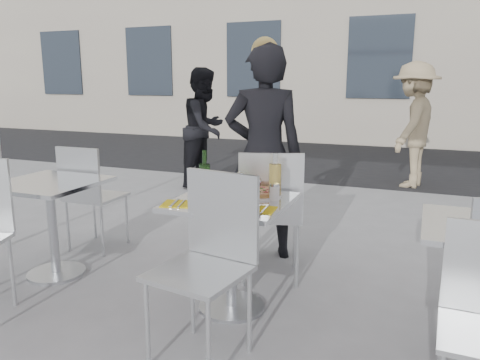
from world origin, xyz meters
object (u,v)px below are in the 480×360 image
at_px(side_chair_lfar, 89,190).
at_px(sugar_shaker, 274,192).
at_px(wineglass_red_a, 247,183).
at_px(chair_near, 210,250).
at_px(pedestrian_b, 413,125).
at_px(napkin_left, 177,203).
at_px(carafe, 275,179).
at_px(wine_bottle, 205,177).
at_px(napkin_right, 260,209).
at_px(pizza_far, 257,193).
at_px(chair_far, 271,206).
at_px(woman_diner, 264,154).
at_px(salad_plate, 237,193).
at_px(pizza_near, 227,206).
at_px(wineglass_red_b, 256,183).
at_px(main_table, 231,231).
at_px(pedestrian_a, 205,128).
at_px(wineglass_white_a, 227,181).
at_px(wineglass_white_b, 240,179).
at_px(side_table_left, 51,208).

xyz_separation_m(side_chair_lfar, sugar_shaker, (1.85, -0.44, 0.24)).
bearing_deg(wineglass_red_a, chair_near, -90.69).
bearing_deg(pedestrian_b, side_chair_lfar, -20.78).
bearing_deg(napkin_left, carafe, 23.66).
distance_m(wine_bottle, napkin_right, 0.55).
distance_m(pizza_far, wine_bottle, 0.36).
bearing_deg(chair_far, woman_diner, -82.85).
bearing_deg(pizza_far, pedestrian_b, 78.84).
xyz_separation_m(pedestrian_b, salad_plate, (-0.91, -4.34, -0.09)).
bearing_deg(side_chair_lfar, sugar_shaker, 165.58).
bearing_deg(pizza_near, wineglass_red_b, 69.36).
relative_size(chair_near, salad_plate, 4.58).
bearing_deg(napkin_left, wine_bottle, 68.53).
bearing_deg(main_table, pedestrian_a, 118.62).
relative_size(main_table, pizza_near, 2.42).
distance_m(wineglass_white_a, wineglass_red_a, 0.15).
distance_m(woman_diner, wineglass_white_b, 0.87).
bearing_deg(salad_plate, pedestrian_a, 119.24).
bearing_deg(wineglass_red_a, salad_plate, -172.81).
xyz_separation_m(side_table_left, wine_bottle, (1.27, 0.10, 0.32)).
xyz_separation_m(woman_diner, wineglass_red_b, (0.27, -0.93, -0.04)).
relative_size(pedestrian_a, wineglass_white_b, 10.64).
height_order(chair_far, pizza_near, chair_far).
distance_m(wineglass_white_a, napkin_right, 0.39).
bearing_deg(wineglass_red_b, sugar_shaker, 15.40).
height_order(chair_near, pedestrian_b, pedestrian_b).
xyz_separation_m(side_chair_lfar, wineglass_white_a, (1.53, -0.48, 0.30)).
distance_m(sugar_shaker, napkin_right, 0.26).
bearing_deg(wineglass_white_a, napkin_left, -127.02).
xyz_separation_m(main_table, side_table_left, (-1.50, 0.00, 0.00)).
xyz_separation_m(pizza_far, wineglass_red_b, (0.04, -0.11, 0.09)).
bearing_deg(wineglass_white_a, wineglass_white_b, 55.19).
relative_size(chair_far, salad_plate, 4.57).
xyz_separation_m(woman_diner, carafe, (0.36, -0.82, -0.03)).
xyz_separation_m(main_table, pizza_near, (0.05, -0.18, 0.22)).
xyz_separation_m(main_table, wineglass_white_a, (-0.06, 0.06, 0.32)).
bearing_deg(wineglass_red_a, carafe, 43.63).
bearing_deg(salad_plate, side_table_left, -178.52).
bearing_deg(pedestrian_a, pizza_far, -141.92).
bearing_deg(napkin_right, pizza_near, -176.40).
height_order(side_chair_lfar, pedestrian_a, pedestrian_a).
height_order(pizza_far, napkin_left, pizza_far).
xyz_separation_m(main_table, carafe, (0.23, 0.18, 0.33)).
xyz_separation_m(chair_near, wineglass_white_b, (-0.08, 0.65, 0.26)).
bearing_deg(wine_bottle, main_table, -22.32).
height_order(pizza_near, wineglass_red_b, wineglass_red_b).
xyz_separation_m(pizza_near, carafe, (0.19, 0.36, 0.11)).
bearing_deg(main_table, chair_near, -80.29).
bearing_deg(pedestrian_b, salad_plate, 0.72).
xyz_separation_m(side_chair_lfar, pedestrian_b, (2.52, 3.84, 0.32)).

